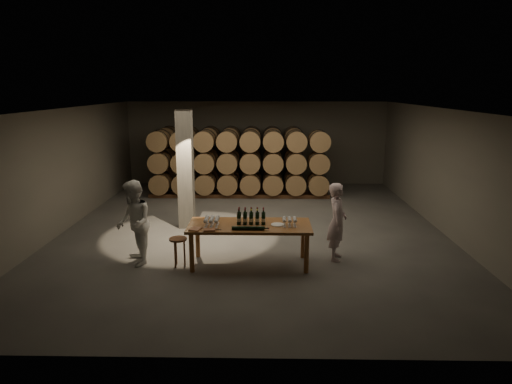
{
  "coord_description": "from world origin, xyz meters",
  "views": [
    {
      "loc": [
        0.32,
        -11.75,
        3.74
      ],
      "look_at": [
        0.09,
        -0.31,
        1.1
      ],
      "focal_mm": 32.0,
      "sensor_mm": 36.0,
      "label": 1
    }
  ],
  "objects_px": {
    "person_woman": "(134,223)",
    "notebook_near": "(209,230)",
    "bottle_cluster": "(251,218)",
    "person_man": "(337,222)",
    "tasting_table": "(250,229)",
    "stool": "(178,243)",
    "plate": "(278,225)"
  },
  "relations": [
    {
      "from": "bottle_cluster",
      "to": "plate",
      "type": "height_order",
      "value": "bottle_cluster"
    },
    {
      "from": "plate",
      "to": "notebook_near",
      "type": "xyz_separation_m",
      "value": [
        -1.39,
        -0.4,
        0.01
      ]
    },
    {
      "from": "bottle_cluster",
      "to": "stool",
      "type": "relative_size",
      "value": 0.97
    },
    {
      "from": "notebook_near",
      "to": "person_woman",
      "type": "bearing_deg",
      "value": 158.44
    },
    {
      "from": "tasting_table",
      "to": "bottle_cluster",
      "type": "distance_m",
      "value": 0.24
    },
    {
      "from": "bottle_cluster",
      "to": "notebook_near",
      "type": "relative_size",
      "value": 2.61
    },
    {
      "from": "person_man",
      "to": "person_woman",
      "type": "relative_size",
      "value": 0.94
    },
    {
      "from": "plate",
      "to": "bottle_cluster",
      "type": "bearing_deg",
      "value": 171.0
    },
    {
      "from": "person_woman",
      "to": "plate",
      "type": "bearing_deg",
      "value": 66.78
    },
    {
      "from": "tasting_table",
      "to": "plate",
      "type": "xyz_separation_m",
      "value": [
        0.59,
        -0.03,
        0.11
      ]
    },
    {
      "from": "notebook_near",
      "to": "stool",
      "type": "relative_size",
      "value": 0.37
    },
    {
      "from": "bottle_cluster",
      "to": "person_man",
      "type": "bearing_deg",
      "value": 9.12
    },
    {
      "from": "tasting_table",
      "to": "stool",
      "type": "relative_size",
      "value": 4.19
    },
    {
      "from": "plate",
      "to": "person_woman",
      "type": "bearing_deg",
      "value": 179.48
    },
    {
      "from": "tasting_table",
      "to": "person_woman",
      "type": "height_order",
      "value": "person_woman"
    },
    {
      "from": "person_man",
      "to": "notebook_near",
      "type": "bearing_deg",
      "value": 116.46
    },
    {
      "from": "tasting_table",
      "to": "stool",
      "type": "xyz_separation_m",
      "value": [
        -1.51,
        -0.11,
        -0.29
      ]
    },
    {
      "from": "tasting_table",
      "to": "notebook_near",
      "type": "height_order",
      "value": "notebook_near"
    },
    {
      "from": "person_woman",
      "to": "notebook_near",
      "type": "bearing_deg",
      "value": 52.96
    },
    {
      "from": "tasting_table",
      "to": "bottle_cluster",
      "type": "height_order",
      "value": "bottle_cluster"
    },
    {
      "from": "bottle_cluster",
      "to": "stool",
      "type": "bearing_deg",
      "value": -173.67
    },
    {
      "from": "tasting_table",
      "to": "plate",
      "type": "relative_size",
      "value": 9.18
    },
    {
      "from": "stool",
      "to": "notebook_near",
      "type": "bearing_deg",
      "value": -23.86
    },
    {
      "from": "notebook_near",
      "to": "person_man",
      "type": "relative_size",
      "value": 0.13
    },
    {
      "from": "person_man",
      "to": "stool",
      "type": "bearing_deg",
      "value": 108.11
    },
    {
      "from": "tasting_table",
      "to": "bottle_cluster",
      "type": "xyz_separation_m",
      "value": [
        0.03,
        0.06,
        0.22
      ]
    },
    {
      "from": "bottle_cluster",
      "to": "person_woman",
      "type": "height_order",
      "value": "person_woman"
    },
    {
      "from": "stool",
      "to": "person_man",
      "type": "xyz_separation_m",
      "value": [
        3.42,
        0.47,
        0.36
      ]
    },
    {
      "from": "person_woman",
      "to": "stool",
      "type": "bearing_deg",
      "value": 60.68
    },
    {
      "from": "tasting_table",
      "to": "stool",
      "type": "bearing_deg",
      "value": -175.91
    },
    {
      "from": "person_woman",
      "to": "person_man",
      "type": "bearing_deg",
      "value": 72.02
    },
    {
      "from": "tasting_table",
      "to": "plate",
      "type": "bearing_deg",
      "value": -2.44
    }
  ]
}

